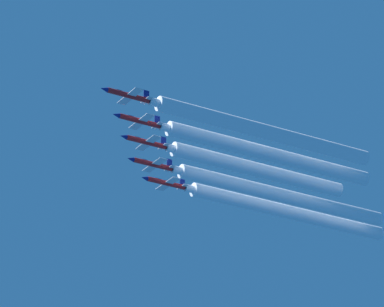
{
  "coord_description": "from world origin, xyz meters",
  "views": [
    {
      "loc": [
        -284.06,
        154.96,
        2.0
      ],
      "look_at": [
        -0.04,
        -12.76,
        156.51
      ],
      "focal_mm": 137.42,
      "sensor_mm": 36.0,
      "label": 1
    }
  ],
  "objects": [
    {
      "name": "smoke_trail_second_echelon",
      "position": [
        -8.03,
        -29.67,
        157.29
      ],
      "size": [
        3.75,
        60.97,
        3.75
      ],
      "color": "white"
    },
    {
      "name": "jet_fourth_echelon",
      "position": [
        8.25,
        -5.86,
        155.34
      ],
      "size": [
        9.12,
        13.28,
        3.19
      ],
      "color": "red"
    },
    {
      "name": "smoke_trail_lead",
      "position": [
        -15.46,
        -23.44,
        158.95
      ],
      "size": [
        3.75,
        62.74,
        3.75
      ],
      "color": "white"
    },
    {
      "name": "jet_second_echelon",
      "position": [
        -8.03,
        6.85,
        157.32
      ],
      "size": [
        9.12,
        13.28,
        3.19
      ],
      "color": "red"
    },
    {
      "name": "smoke_trail_fourth_echelon",
      "position": [
        8.25,
        -44.27,
        155.31
      ],
      "size": [
        3.75,
        64.76,
        3.75
      ],
      "color": "white"
    },
    {
      "name": "jet_fifth_echelon",
      "position": [
        15.38,
        -13.76,
        154.71
      ],
      "size": [
        9.12,
        13.28,
        3.19
      ],
      "color": "red"
    },
    {
      "name": "smoke_trail_fifth_echelon",
      "position": [
        15.38,
        -51.09,
        154.67
      ],
      "size": [
        3.75,
        62.58,
        3.75
      ],
      "color": "white"
    },
    {
      "name": "jet_lead",
      "position": [
        -15.46,
        13.96,
        158.98
      ],
      "size": [
        9.12,
        13.28,
        3.19
      ],
      "color": "red"
    },
    {
      "name": "jet_third_echelon",
      "position": [
        -0.35,
        0.75,
        156.35
      ],
      "size": [
        9.12,
        13.28,
        3.19
      ],
      "color": "red"
    },
    {
      "name": "smoke_trail_third_echelon",
      "position": [
        -0.35,
        -31.3,
        156.32
      ],
      "size": [
        3.75,
        52.02,
        3.75
      ],
      "color": "white"
    }
  ]
}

